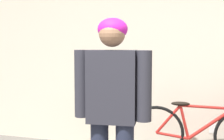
% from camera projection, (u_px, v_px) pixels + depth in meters
% --- Properties ---
extents(wall_back, '(8.00, 0.07, 2.60)m').
position_uv_depth(wall_back, '(169.00, 52.00, 3.99)').
color(wall_back, beige).
rests_on(wall_back, ground_plane).
extents(person, '(0.64, 0.25, 1.62)m').
position_uv_depth(person, '(112.00, 102.00, 2.51)').
color(person, '#23283D').
rests_on(person, ground_plane).
extents(bicycle, '(1.65, 0.46, 0.73)m').
position_uv_depth(bicycle, '(199.00, 133.00, 3.68)').
color(bicycle, black).
rests_on(bicycle, ground_plane).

